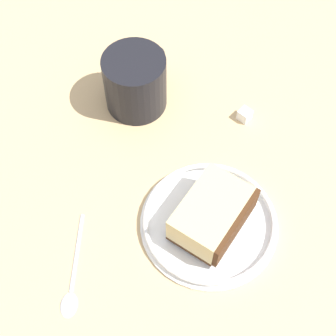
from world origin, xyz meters
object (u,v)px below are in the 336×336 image
teaspoon (71,286)px  sugar_cube (245,115)px  cake_slice (213,214)px  tea_mug (136,81)px  small_plate (209,222)px

teaspoon → sugar_cube: bearing=-116.9°
cake_slice → tea_mug: tea_mug is taller
cake_slice → tea_mug: (14.55, -16.38, 1.12)cm
tea_mug → teaspoon: tea_mug is taller
small_plate → sugar_cube: 17.37cm
cake_slice → small_plate: bearing=-18.6°
tea_mug → sugar_cube: (-15.46, -1.03, -3.53)cm
small_plate → sugar_cube: sugar_cube is taller
small_plate → teaspoon: size_ratio=1.33×
teaspoon → tea_mug: bearing=-88.7°
tea_mug → small_plate: bearing=131.3°
cake_slice → teaspoon: (13.90, 11.81, -2.88)cm
small_plate → teaspoon: (13.65, 11.90, -0.40)cm
tea_mug → teaspoon: 28.48cm
teaspoon → cake_slice: bearing=-139.6°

